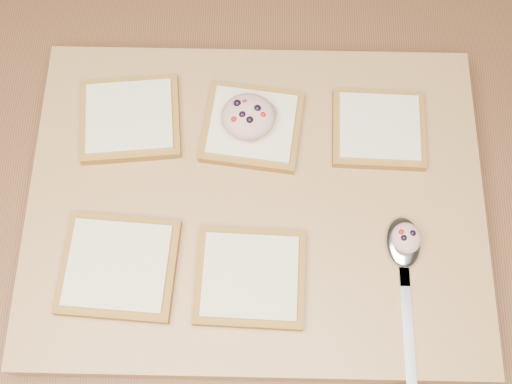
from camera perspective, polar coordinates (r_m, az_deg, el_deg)
ground at (r=1.68m, az=5.19°, el=-14.10°), size 4.00×4.00×0.00m
island_counter at (r=1.23m, az=7.02°, el=-11.54°), size 2.00×0.80×0.90m
cutting_board at (r=0.78m, az=-0.00°, el=-1.05°), size 0.54×0.41×0.04m
bread_far_left at (r=0.81m, az=-11.13°, el=6.43°), size 0.13×0.12×0.02m
bread_far_center at (r=0.79m, az=-0.35°, el=5.85°), size 0.13×0.12×0.02m
bread_far_right at (r=0.81m, az=10.85°, el=5.55°), size 0.12×0.11×0.02m
bread_near_left at (r=0.75m, az=-12.11°, el=-6.50°), size 0.14×0.13×0.02m
bread_near_center at (r=0.73m, az=-0.52°, el=-7.60°), size 0.13×0.12×0.02m
tuna_salad_dollop at (r=0.77m, az=-0.70°, el=6.75°), size 0.07×0.06×0.03m
spoon at (r=0.76m, az=13.01°, el=-5.47°), size 0.04×0.20×0.01m
spoon_salad at (r=0.74m, az=13.22°, el=-3.99°), size 0.03×0.04×0.02m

